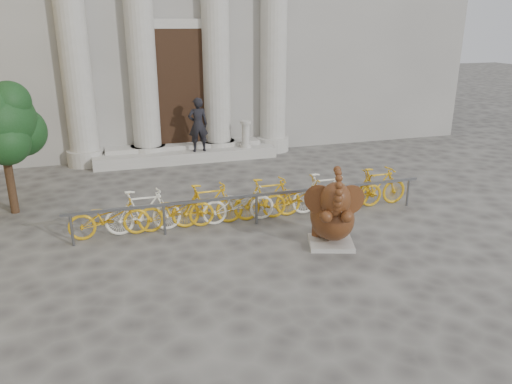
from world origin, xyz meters
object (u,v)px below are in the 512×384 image
object	(u,v)px
bike_rack	(253,200)
pedestrian	(198,125)
elephant_statue	(333,216)
tree	(2,123)

from	to	relation	value
bike_rack	pedestrian	size ratio (longest dim) A/B	4.76
elephant_statue	tree	size ratio (longest dim) A/B	0.57
bike_rack	tree	world-z (taller)	tree
elephant_statue	tree	world-z (taller)	tree
bike_rack	pedestrian	distance (m)	5.46
bike_rack	pedestrian	bearing A→B (deg)	92.12
elephant_statue	bike_rack	bearing A→B (deg)	140.13
bike_rack	elephant_statue	bearing A→B (deg)	-58.10
tree	pedestrian	distance (m)	6.18
bike_rack	tree	size ratio (longest dim) A/B	2.64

